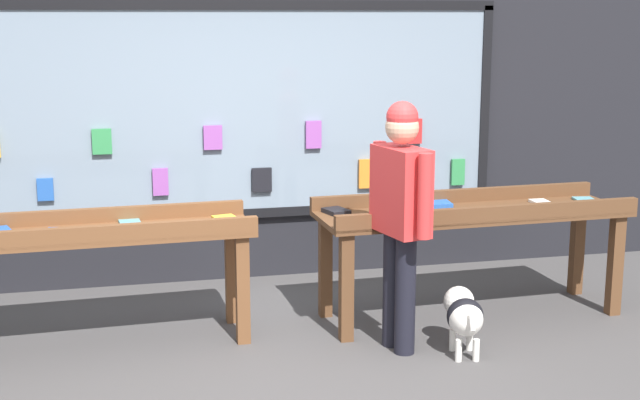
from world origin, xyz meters
TOP-DOWN VIEW (x-y plane):
  - ground_plane at (0.00, 0.00)m, footprint 40.00×40.00m
  - shopfront_facade at (-0.06, 2.39)m, footprint 8.45×0.29m
  - display_table_left at (-1.42, 0.93)m, footprint 2.35×0.69m
  - display_table_right at (1.41, 0.93)m, footprint 2.35×0.78m
  - person_browsing at (0.67, 0.38)m, footprint 0.32×0.66m
  - small_dog at (1.07, 0.21)m, footprint 0.29×0.54m

SIDE VIEW (x-z plane):
  - ground_plane at x=0.00m, z-range 0.00..0.00m
  - small_dog at x=1.07m, z-range 0.07..0.49m
  - display_table_left at x=-1.42m, z-range 0.27..1.18m
  - display_table_right at x=1.41m, z-range 0.27..1.19m
  - person_browsing at x=0.67m, z-range 0.15..1.85m
  - shopfront_facade at x=-0.06m, z-range -0.02..3.35m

